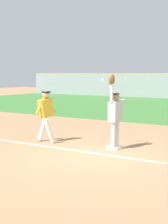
# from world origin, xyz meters

# --- Properties ---
(ground_plane) EXTENTS (71.80, 71.80, 0.00)m
(ground_plane) POSITION_xyz_m (0.00, 0.00, 0.00)
(ground_plane) COLOR #A37A54
(chalk_foul_line) EXTENTS (12.00, 0.10, 0.01)m
(chalk_foul_line) POSITION_xyz_m (-4.05, 0.55, 0.00)
(chalk_foul_line) COLOR white
(chalk_foul_line) RESTS_ON ground_plane
(first_base) EXTENTS (0.39, 0.39, 0.08)m
(first_base) POSITION_xyz_m (-0.05, 1.45, 0.04)
(first_base) COLOR white
(first_base) RESTS_ON ground_plane
(fielder) EXTENTS (0.28, 0.89, 2.28)m
(fielder) POSITION_xyz_m (-0.01, 1.35, 1.12)
(fielder) COLOR silver
(fielder) RESTS_ON ground_plane
(runner) EXTENTS (0.75, 0.84, 1.72)m
(runner) POSITION_xyz_m (-2.47, 1.09, 1.00)
(runner) COLOR white
(runner) RESTS_ON ground_plane
(baseball) EXTENTS (0.07, 0.07, 0.07)m
(baseball) POSITION_xyz_m (-0.53, 1.50, 2.09)
(baseball) COLOR white
(parked_car_blue) EXTENTS (4.59, 2.50, 1.25)m
(parked_car_blue) POSITION_xyz_m (-9.23, 25.91, 0.67)
(parked_car_blue) COLOR #23389E
(parked_car_blue) RESTS_ON ground_plane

